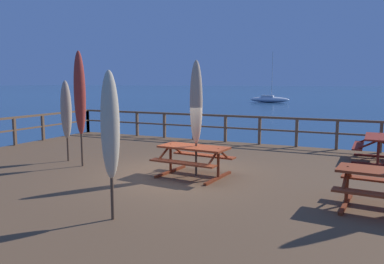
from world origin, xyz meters
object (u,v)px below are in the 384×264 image
picnic_table_back_left (194,154)px  patio_umbrella_tall_back_left (196,103)px  picnic_table_mid_centre (379,143)px  patio_umbrella_tall_mid_left (66,110)px  patio_umbrella_tall_mid_right (110,126)px  sailboat_distant (269,99)px  patio_umbrella_tall_back_right (80,94)px

picnic_table_back_left → patio_umbrella_tall_back_left: bearing=59.1°
picnic_table_mid_centre → patio_umbrella_tall_mid_left: (-8.55, -3.93, 1.00)m
patio_umbrella_tall_mid_right → sailboat_distant: 53.63m
sailboat_distant → patio_umbrella_tall_mid_right: bearing=-79.4°
picnic_table_back_left → patio_umbrella_tall_back_right: bearing=-174.5°
picnic_table_mid_centre → patio_umbrella_tall_mid_right: 8.63m
patio_umbrella_tall_mid_right → sailboat_distant: sailboat_distant is taller
patio_umbrella_tall_mid_right → patio_umbrella_tall_mid_left: size_ratio=1.06×
picnic_table_back_left → patio_umbrella_tall_mid_left: 4.35m
patio_umbrella_tall_back_left → patio_umbrella_tall_mid_left: bearing=-179.8°
patio_umbrella_tall_back_left → patio_umbrella_tall_back_right: size_ratio=0.90×
patio_umbrella_tall_mid_left → patio_umbrella_tall_mid_right: bearing=-39.2°
sailboat_distant → patio_umbrella_tall_back_left: bearing=-78.7°
picnic_table_back_left → patio_umbrella_tall_back_right: size_ratio=0.58×
patio_umbrella_tall_back_left → patio_umbrella_tall_back_right: bearing=-173.4°
picnic_table_back_left → patio_umbrella_tall_mid_right: 3.58m
picnic_table_mid_centre → patio_umbrella_tall_back_left: size_ratio=0.61×
sailboat_distant → patio_umbrella_tall_mid_left: bearing=-83.5°
patio_umbrella_tall_mid_right → patio_umbrella_tall_back_left: size_ratio=0.88×
patio_umbrella_tall_mid_right → patio_umbrella_tall_back_right: patio_umbrella_tall_back_right is taller
patio_umbrella_tall_mid_left → patio_umbrella_tall_back_right: 1.09m
patio_umbrella_tall_back_right → picnic_table_mid_centre: bearing=29.4°
patio_umbrella_tall_mid_left → patio_umbrella_tall_back_right: (0.88, -0.38, 0.52)m
patio_umbrella_tall_mid_right → patio_umbrella_tall_back_right: (-3.36, 3.08, 0.42)m
picnic_table_back_left → patio_umbrella_tall_mid_right: patio_umbrella_tall_mid_right is taller
picnic_table_back_left → sailboat_distant: 50.26m
picnic_table_mid_centre → patio_umbrella_tall_mid_right: (-4.31, -7.40, 1.09)m
picnic_table_back_left → patio_umbrella_tall_back_left: (0.04, 0.07, 1.31)m
patio_umbrella_tall_mid_right → sailboat_distant: bearing=100.6°
picnic_table_mid_centre → patio_umbrella_tall_back_left: (-4.28, -3.92, 1.31)m
picnic_table_back_left → patio_umbrella_tall_back_right: (-3.35, -0.32, 1.51)m
picnic_table_mid_centre → sailboat_distant: size_ratio=0.23×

